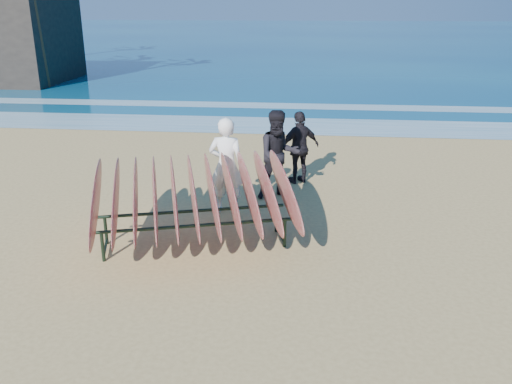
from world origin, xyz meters
TOP-DOWN VIEW (x-y plane):
  - ground at (0.00, 0.00)m, footprint 120.00×120.00m
  - ocean at (0.00, 55.00)m, footprint 160.00×160.00m
  - foam_near at (0.00, 10.00)m, footprint 160.00×160.00m
  - foam_far at (0.00, 13.50)m, footprint 160.00×160.00m
  - surfboard_rack at (-1.02, 0.66)m, footprint 3.80×3.48m
  - person_white at (-0.72, 2.26)m, footprint 0.72×0.50m
  - person_dark_a at (0.23, 3.15)m, footprint 1.08×0.96m
  - person_dark_b at (0.64, 4.21)m, footprint 1.03×0.83m

SIDE VIEW (x-z plane):
  - ground at x=0.00m, z-range 0.00..0.00m
  - ocean at x=0.00m, z-range 0.01..0.01m
  - foam_far at x=0.00m, z-range 0.01..0.01m
  - foam_near at x=0.00m, z-range 0.01..0.01m
  - person_dark_b at x=0.64m, z-range 0.00..1.63m
  - surfboard_rack at x=-1.02m, z-range 0.17..1.65m
  - person_dark_a at x=0.23m, z-range 0.00..1.85m
  - person_white at x=-0.72m, z-range 0.00..1.88m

